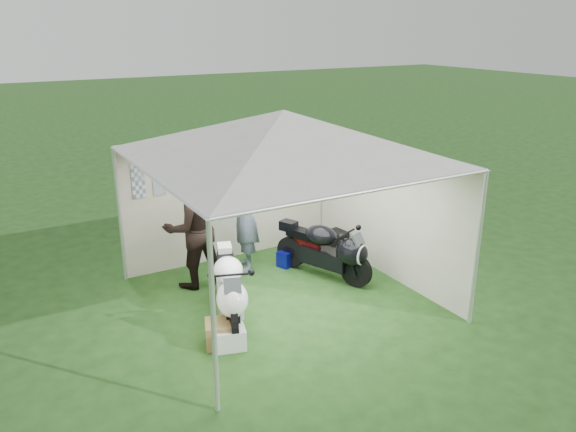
% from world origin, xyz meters
% --- Properties ---
extents(ground, '(80.00, 80.00, 0.00)m').
position_xyz_m(ground, '(0.00, 0.00, 0.00)').
color(ground, '#1E4316').
rests_on(ground, ground).
extents(canopy_tent, '(5.66, 5.66, 3.00)m').
position_xyz_m(canopy_tent, '(-0.00, 0.03, 2.58)').
color(canopy_tent, silver).
rests_on(canopy_tent, ground).
extents(motorcycle_white, '(0.90, 1.88, 0.96)m').
position_xyz_m(motorcycle_white, '(-1.03, -0.22, 0.54)').
color(motorcycle_white, black).
rests_on(motorcycle_white, ground).
extents(motorcycle_black, '(0.96, 1.81, 0.94)m').
position_xyz_m(motorcycle_black, '(1.04, 0.32, 0.53)').
color(motorcycle_black, black).
rests_on(motorcycle_black, ground).
extents(paddock_stand, '(0.44, 0.37, 0.29)m').
position_xyz_m(paddock_stand, '(0.71, 1.13, 0.14)').
color(paddock_stand, '#1218C2').
rests_on(paddock_stand, ground).
extents(person_dark_jacket, '(0.99, 0.78, 2.02)m').
position_xyz_m(person_dark_jacket, '(-1.04, 1.20, 1.01)').
color(person_dark_jacket, black).
rests_on(person_dark_jacket, ground).
extents(person_blue_jacket, '(0.67, 0.83, 1.98)m').
position_xyz_m(person_blue_jacket, '(-0.02, 1.37, 0.99)').
color(person_blue_jacket, slate).
rests_on(person_blue_jacket, ground).
extents(equipment_box, '(0.51, 0.43, 0.46)m').
position_xyz_m(equipment_box, '(1.70, 1.11, 0.23)').
color(equipment_box, black).
rests_on(equipment_box, ground).
extents(crate_0, '(0.51, 0.45, 0.29)m').
position_xyz_m(crate_0, '(-1.35, -0.87, 0.14)').
color(crate_0, silver).
rests_on(crate_0, ground).
extents(crate_1, '(0.50, 0.50, 0.35)m').
position_xyz_m(crate_1, '(-1.43, -0.75, 0.17)').
color(crate_1, olive).
rests_on(crate_1, ground).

